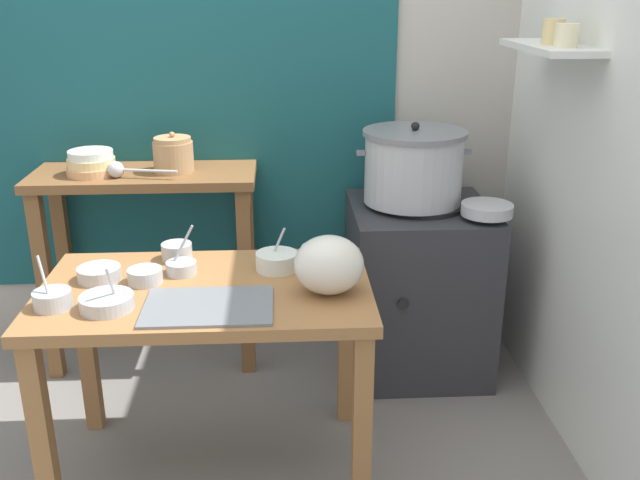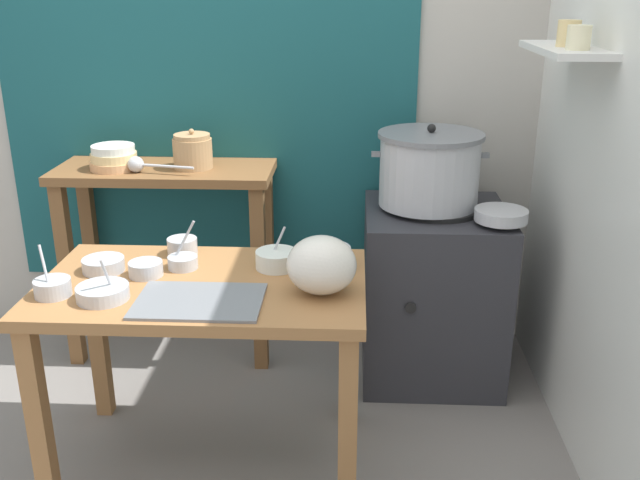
% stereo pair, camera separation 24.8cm
% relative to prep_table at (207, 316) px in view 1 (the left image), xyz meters
% --- Properties ---
extents(ground_plane, '(9.00, 9.00, 0.00)m').
position_rel_prep_table_xyz_m(ground_plane, '(-0.02, -0.00, -0.61)').
color(ground_plane, gray).
extents(wall_back, '(4.40, 0.12, 2.60)m').
position_rel_prep_table_xyz_m(wall_back, '(0.07, 1.09, 0.69)').
color(wall_back, '#B2ADA3').
rests_on(wall_back, ground).
extents(wall_right, '(0.30, 3.20, 2.60)m').
position_rel_prep_table_xyz_m(wall_right, '(1.38, 0.20, 0.69)').
color(wall_right, silver).
rests_on(wall_right, ground).
extents(prep_table, '(1.10, 0.66, 0.72)m').
position_rel_prep_table_xyz_m(prep_table, '(0.00, 0.00, 0.00)').
color(prep_table, '#9E6B3D').
rests_on(prep_table, ground).
extents(back_shelf_table, '(0.96, 0.40, 0.90)m').
position_rel_prep_table_xyz_m(back_shelf_table, '(-0.33, 0.83, 0.07)').
color(back_shelf_table, brown).
rests_on(back_shelf_table, ground).
extents(stove_block, '(0.60, 0.61, 0.78)m').
position_rel_prep_table_xyz_m(stove_block, '(0.86, 0.70, -0.23)').
color(stove_block, '#2D2D33').
rests_on(stove_block, ground).
extents(steamer_pot, '(0.49, 0.44, 0.35)m').
position_rel_prep_table_xyz_m(steamer_pot, '(0.82, 0.72, 0.33)').
color(steamer_pot, '#B7BABF').
rests_on(steamer_pot, stove_block).
extents(clay_pot, '(0.17, 0.17, 0.17)m').
position_rel_prep_table_xyz_m(clay_pot, '(-0.20, 0.83, 0.36)').
color(clay_pot, tan).
rests_on(clay_pot, back_shelf_table).
extents(bowl_stack_enamel, '(0.21, 0.21, 0.11)m').
position_rel_prep_table_xyz_m(bowl_stack_enamel, '(-0.54, 0.79, 0.34)').
color(bowl_stack_enamel, tan).
rests_on(bowl_stack_enamel, back_shelf_table).
extents(ladle, '(0.30, 0.09, 0.07)m').
position_rel_prep_table_xyz_m(ladle, '(-0.42, 0.74, 0.33)').
color(ladle, '#B7BABF').
rests_on(ladle, back_shelf_table).
extents(serving_tray, '(0.40, 0.28, 0.01)m').
position_rel_prep_table_xyz_m(serving_tray, '(0.02, -0.17, 0.12)').
color(serving_tray, slate).
rests_on(serving_tray, prep_table).
extents(plastic_bag, '(0.23, 0.20, 0.19)m').
position_rel_prep_table_xyz_m(plastic_bag, '(0.41, -0.07, 0.21)').
color(plastic_bag, silver).
rests_on(plastic_bag, prep_table).
extents(wide_pan, '(0.21, 0.21, 0.05)m').
position_rel_prep_table_xyz_m(wide_pan, '(1.09, 0.52, 0.19)').
color(wide_pan, '#B7BABF').
rests_on(wide_pan, stove_block).
extents(prep_bowl_0, '(0.17, 0.17, 0.15)m').
position_rel_prep_table_xyz_m(prep_bowl_0, '(-0.29, -0.16, 0.14)').
color(prep_bowl_0, '#B7BABF').
rests_on(prep_bowl_0, prep_table).
extents(prep_bowl_1, '(0.15, 0.15, 0.05)m').
position_rel_prep_table_xyz_m(prep_bowl_1, '(-0.36, 0.07, 0.14)').
color(prep_bowl_1, '#B7BABF').
rests_on(prep_bowl_1, prep_table).
extents(prep_bowl_2, '(0.11, 0.11, 0.17)m').
position_rel_prep_table_xyz_m(prep_bowl_2, '(-0.09, 0.11, 0.14)').
color(prep_bowl_2, '#B7BABF').
rests_on(prep_bowl_2, prep_table).
extents(prep_bowl_3, '(0.15, 0.15, 0.15)m').
position_rel_prep_table_xyz_m(prep_bowl_3, '(0.24, 0.13, 0.14)').
color(prep_bowl_3, silver).
rests_on(prep_bowl_3, prep_table).
extents(prep_bowl_4, '(0.18, 0.18, 0.07)m').
position_rel_prep_table_xyz_m(prep_bowl_4, '(0.41, 0.16, 0.15)').
color(prep_bowl_4, '#B7BABF').
rests_on(prep_bowl_4, prep_table).
extents(prep_bowl_5, '(0.12, 0.12, 0.05)m').
position_rel_prep_table_xyz_m(prep_bowl_5, '(-0.20, 0.04, 0.14)').
color(prep_bowl_5, '#B7BABF').
rests_on(prep_bowl_5, prep_table).
extents(prep_bowl_6, '(0.12, 0.12, 0.17)m').
position_rel_prep_table_xyz_m(prep_bowl_6, '(-0.46, -0.14, 0.14)').
color(prep_bowl_6, '#B7BABF').
rests_on(prep_bowl_6, prep_table).
extents(prep_bowl_7, '(0.11, 0.11, 0.06)m').
position_rel_prep_table_xyz_m(prep_bowl_7, '(-0.12, 0.24, 0.14)').
color(prep_bowl_7, '#B7BABF').
rests_on(prep_bowl_7, prep_table).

